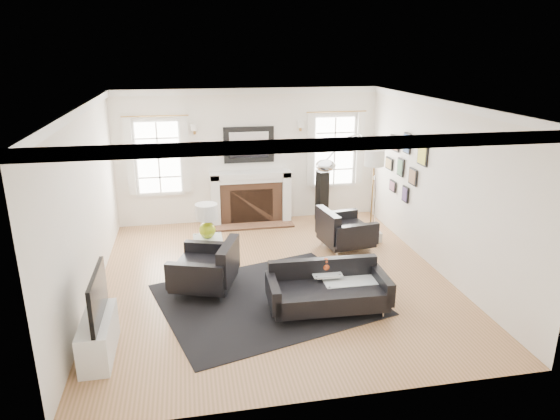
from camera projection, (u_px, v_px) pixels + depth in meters
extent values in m
plane|color=olive|center=(274.00, 278.00, 8.11)|extent=(6.00, 6.00, 0.00)
cube|color=white|center=(249.00, 156.00, 10.48)|extent=(5.50, 0.04, 2.80)
cube|color=white|center=(327.00, 281.00, 4.87)|extent=(5.50, 0.04, 2.80)
cube|color=white|center=(86.00, 206.00, 7.19)|extent=(0.04, 6.00, 2.80)
cube|color=white|center=(439.00, 187.00, 8.16)|extent=(0.04, 6.00, 2.80)
cube|color=white|center=(273.00, 103.00, 7.24)|extent=(5.50, 6.00, 0.02)
cube|color=white|center=(273.00, 108.00, 7.26)|extent=(5.50, 6.00, 0.12)
cube|color=white|center=(215.00, 199.00, 10.42)|extent=(0.18, 0.38, 1.10)
cube|color=white|center=(286.00, 196.00, 10.69)|extent=(0.18, 0.38, 1.10)
cube|color=white|center=(250.00, 175.00, 10.40)|extent=(1.70, 0.38, 0.12)
cube|color=white|center=(250.00, 179.00, 10.43)|extent=(1.50, 0.34, 0.10)
cube|color=brown|center=(251.00, 202.00, 10.61)|extent=(1.30, 0.30, 0.90)
cube|color=black|center=(251.00, 206.00, 10.54)|extent=(0.90, 0.10, 0.76)
cube|color=brown|center=(253.00, 225.00, 10.49)|extent=(1.70, 0.50, 0.04)
cube|color=black|center=(249.00, 145.00, 10.37)|extent=(1.05, 0.06, 0.75)
cube|color=white|center=(249.00, 145.00, 10.33)|extent=(0.82, 0.02, 0.55)
cube|color=white|center=(158.00, 158.00, 10.11)|extent=(1.00, 0.05, 1.60)
cube|color=white|center=(158.00, 158.00, 10.08)|extent=(0.84, 0.02, 1.44)
cube|color=white|center=(130.00, 157.00, 9.91)|extent=(0.14, 0.05, 1.55)
cube|color=white|center=(186.00, 155.00, 10.10)|extent=(0.14, 0.05, 1.55)
cube|color=white|center=(334.00, 151.00, 10.76)|extent=(1.00, 0.05, 1.60)
cube|color=white|center=(334.00, 151.00, 10.73)|extent=(0.84, 0.02, 1.44)
cube|color=white|center=(310.00, 150.00, 10.56)|extent=(0.14, 0.05, 1.55)
cube|color=white|center=(360.00, 149.00, 10.75)|extent=(0.14, 0.05, 1.55)
cube|color=black|center=(423.00, 153.00, 8.58)|extent=(0.03, 0.34, 0.44)
cube|color=yellow|center=(422.00, 153.00, 8.57)|extent=(0.01, 0.29, 0.39)
cube|color=black|center=(407.00, 143.00, 9.17)|extent=(0.03, 0.28, 0.38)
cube|color=#33528C|center=(406.00, 143.00, 9.17)|extent=(0.01, 0.23, 0.33)
cube|color=black|center=(395.00, 143.00, 9.71)|extent=(0.03, 0.40, 0.30)
cube|color=#AB5534|center=(394.00, 143.00, 9.71)|extent=(0.01, 0.35, 0.25)
cube|color=black|center=(413.00, 177.00, 9.01)|extent=(0.03, 0.30, 0.30)
cube|color=#8C6140|center=(412.00, 177.00, 9.01)|extent=(0.01, 0.25, 0.25)
cube|color=black|center=(401.00, 167.00, 9.51)|extent=(0.03, 0.26, 0.34)
cube|color=#43704B|center=(400.00, 167.00, 9.51)|extent=(0.01, 0.21, 0.29)
cube|color=black|center=(389.00, 164.00, 10.04)|extent=(0.03, 0.32, 0.24)
cube|color=olive|center=(388.00, 164.00, 10.04)|extent=(0.01, 0.27, 0.19)
cube|color=black|center=(405.00, 194.00, 9.37)|extent=(0.03, 0.24, 0.30)
cube|color=#513A75|center=(404.00, 194.00, 9.37)|extent=(0.01, 0.19, 0.25)
cube|color=black|center=(393.00, 186.00, 9.93)|extent=(0.03, 0.28, 0.22)
cube|color=#8B516A|center=(392.00, 186.00, 9.93)|extent=(0.01, 0.23, 0.17)
cube|color=white|center=(98.00, 337.00, 6.01)|extent=(0.35, 1.00, 0.50)
cube|color=black|center=(98.00, 296.00, 5.85)|extent=(0.05, 1.00, 0.58)
cube|color=black|center=(266.00, 299.00, 7.42)|extent=(3.52, 3.18, 0.01)
cube|color=black|center=(328.00, 295.00, 7.03)|extent=(1.62, 0.80, 0.27)
cube|color=black|center=(323.00, 272.00, 7.28)|extent=(1.61, 0.17, 0.45)
cube|color=black|center=(273.00, 292.00, 6.88)|extent=(0.15, 0.76, 0.34)
cube|color=black|center=(382.00, 284.00, 7.11)|extent=(0.15, 0.76, 0.34)
cube|color=black|center=(204.00, 273.00, 7.60)|extent=(1.10, 1.10, 0.32)
cube|color=black|center=(228.00, 260.00, 7.47)|extent=(0.43, 0.86, 0.54)
cube|color=black|center=(212.00, 254.00, 7.96)|extent=(0.86, 0.41, 0.41)
cube|color=black|center=(195.00, 278.00, 7.15)|extent=(0.86, 0.41, 0.41)
cube|color=black|center=(346.00, 234.00, 9.21)|extent=(0.94, 0.94, 0.31)
cube|color=black|center=(328.00, 225.00, 9.02)|extent=(0.27, 0.84, 0.52)
cube|color=black|center=(357.00, 236.00, 8.80)|extent=(0.84, 0.25, 0.39)
cube|color=black|center=(337.00, 221.00, 9.54)|extent=(0.84, 0.25, 0.39)
cube|color=silver|center=(348.00, 273.00, 7.40)|extent=(0.88, 0.88, 0.02)
cylinder|color=silver|center=(329.00, 300.00, 7.02)|extent=(0.04, 0.04, 0.39)
cylinder|color=silver|center=(383.00, 295.00, 7.16)|extent=(0.04, 0.04, 0.39)
cylinder|color=silver|center=(315.00, 275.00, 7.76)|extent=(0.04, 0.04, 0.39)
cylinder|color=silver|center=(364.00, 271.00, 7.90)|extent=(0.04, 0.04, 0.39)
cube|color=silver|center=(208.00, 238.00, 8.38)|extent=(0.48, 0.48, 0.02)
cylinder|color=silver|center=(197.00, 258.00, 8.23)|extent=(0.04, 0.04, 0.53)
cylinder|color=silver|center=(221.00, 256.00, 8.30)|extent=(0.04, 0.04, 0.53)
cylinder|color=silver|center=(196.00, 249.00, 8.61)|extent=(0.04, 0.04, 0.53)
cylinder|color=silver|center=(219.00, 247.00, 8.68)|extent=(0.04, 0.04, 0.53)
cube|color=silver|center=(326.00, 272.00, 7.26)|extent=(0.43, 0.36, 0.02)
cylinder|color=silver|center=(316.00, 291.00, 7.17)|extent=(0.04, 0.04, 0.47)
cylinder|color=silver|center=(339.00, 289.00, 7.23)|extent=(0.04, 0.04, 0.47)
cylinder|color=silver|center=(312.00, 283.00, 7.43)|extent=(0.04, 0.04, 0.47)
cylinder|color=silver|center=(334.00, 281.00, 7.49)|extent=(0.04, 0.04, 0.47)
sphere|color=#9FB516|center=(207.00, 230.00, 8.33)|extent=(0.28, 0.28, 0.28)
cylinder|color=#9FB516|center=(207.00, 222.00, 8.29)|extent=(0.04, 0.04, 0.11)
cylinder|color=white|center=(206.00, 212.00, 8.23)|extent=(0.37, 0.37, 0.26)
sphere|color=#B63F17|center=(326.00, 266.00, 7.23)|extent=(0.12, 0.12, 0.12)
sphere|color=#B63F17|center=(326.00, 261.00, 7.21)|extent=(0.09, 0.09, 0.09)
cube|color=silver|center=(373.00, 235.00, 9.72)|extent=(0.24, 0.38, 0.19)
ellipsoid|color=silver|center=(326.00, 165.00, 7.90)|extent=(0.32, 0.32, 0.19)
cylinder|color=#AA7B3B|center=(369.00, 241.00, 9.61)|extent=(0.23, 0.23, 0.03)
cylinder|color=#AA7B3B|center=(372.00, 203.00, 9.37)|extent=(0.03, 0.03, 1.60)
cylinder|color=white|center=(374.00, 158.00, 9.10)|extent=(0.37, 0.37, 0.30)
cube|color=black|center=(322.00, 196.00, 10.69)|extent=(0.27, 0.27, 1.08)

